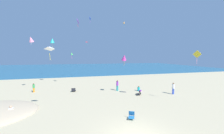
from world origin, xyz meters
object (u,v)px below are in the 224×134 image
(beach_chair_near_camera, at_px, (139,93))
(person_6, at_px, (173,88))
(kite_green, at_px, (72,54))
(kite_magenta, at_px, (124,57))
(person_4, at_px, (11,111))
(kite_purple, at_px, (78,22))
(person_7, at_px, (34,87))
(kite_black, at_px, (49,48))
(kite_orange, at_px, (124,23))
(kite_teal, at_px, (52,41))
(person_0, at_px, (117,85))
(kite_red, at_px, (87,42))
(person_1, at_px, (139,89))
(kite_pink, at_px, (31,39))
(kite_blue, at_px, (90,18))
(kite_white, at_px, (50,48))
(kite_yellow, at_px, (197,54))
(beach_chair_far_right, at_px, (74,90))
(beach_chair_far_left, at_px, (132,115))

(beach_chair_near_camera, xyz_separation_m, person_6, (4.97, -0.80, 0.72))
(kite_green, xyz_separation_m, kite_magenta, (7.82, -17.74, -0.85))
(person_4, relative_size, kite_purple, 0.58)
(person_7, distance_m, kite_black, 19.27)
(kite_orange, bearing_deg, kite_teal, -150.81)
(kite_teal, bearing_deg, person_0, -35.95)
(beach_chair_near_camera, height_order, kite_purple, kite_purple)
(kite_teal, bearing_deg, kite_red, 37.89)
(person_1, bearing_deg, kite_orange, 131.45)
(kite_red, xyz_separation_m, kite_pink, (-8.67, -10.47, -1.03))
(person_0, relative_size, kite_teal, 0.85)
(person_0, distance_m, kite_blue, 21.67)
(kite_white, bearing_deg, person_7, 116.41)
(person_6, xyz_separation_m, kite_black, (-21.36, 23.85, 6.91))
(person_7, distance_m, kite_teal, 9.62)
(person_7, relative_size, kite_green, 0.83)
(kite_purple, height_order, kite_white, kite_purple)
(kite_white, distance_m, kite_pink, 10.17)
(kite_orange, bearing_deg, kite_pink, -142.58)
(person_7, xyz_separation_m, kite_yellow, (19.22, -9.99, 4.82))
(beach_chair_near_camera, bearing_deg, beach_chair_far_right, -19.49)
(kite_white, bearing_deg, person_0, 37.95)
(person_7, relative_size, kite_black, 0.67)
(kite_green, bearing_deg, beach_chair_far_right, -85.87)
(person_0, height_order, kite_red, kite_red)
(kite_white, relative_size, kite_orange, 0.84)
(kite_pink, bearing_deg, kite_magenta, -22.54)
(kite_red, bearing_deg, person_1, -62.70)
(beach_chair_far_right, distance_m, person_6, 14.76)
(person_1, relative_size, kite_blue, 0.47)
(kite_black, bearing_deg, person_4, -85.34)
(kite_black, bearing_deg, beach_chair_far_right, -68.67)
(person_1, xyz_separation_m, kite_green, (-10.95, 15.98, 5.83))
(kite_teal, bearing_deg, beach_chair_far_left, -60.86)
(beach_chair_far_left, distance_m, kite_white, 9.35)
(person_6, height_order, kite_black, kite_black)
(kite_white, relative_size, kite_blue, 0.77)
(kite_white, xyz_separation_m, kite_blue, (5.34, 22.26, 9.32))
(kite_pink, bearing_deg, person_6, -17.63)
(beach_chair_far_left, height_order, kite_purple, kite_purple)
(beach_chair_far_left, height_order, kite_black, kite_black)
(beach_chair_far_right, bearing_deg, kite_black, 32.51)
(beach_chair_near_camera, relative_size, person_6, 0.38)
(kite_green, xyz_separation_m, kite_yellow, (14.40, -22.75, -0.50))
(person_0, distance_m, kite_purple, 12.00)
(beach_chair_far_left, xyz_separation_m, kite_white, (-6.83, 2.56, 5.85))
(person_4, distance_m, kite_green, 21.57)
(kite_green, bearing_deg, kite_red, -27.98)
(kite_magenta, bearing_deg, person_1, 29.42)
(person_0, relative_size, kite_green, 1.01)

